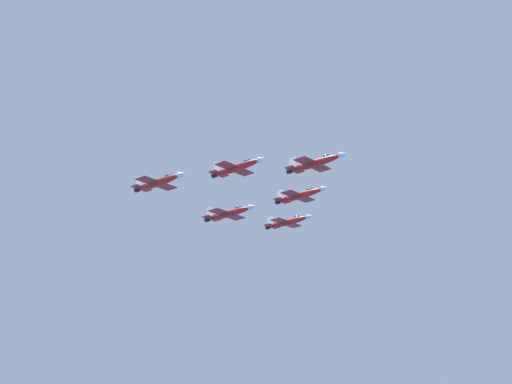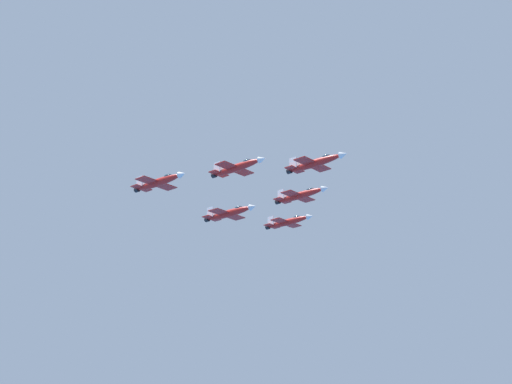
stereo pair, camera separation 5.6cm
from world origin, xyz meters
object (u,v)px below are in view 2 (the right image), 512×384
at_px(jet_left_wingman, 300,195).
at_px(jet_slot_rear, 229,213).
at_px(jet_left_outer, 288,222).
at_px(jet_right_wingman, 237,167).
at_px(jet_right_outer, 159,182).
at_px(jet_lead, 315,163).

distance_m(jet_left_wingman, jet_slot_rear, 17.89).
bearing_deg(jet_left_wingman, jet_left_outer, 139.71).
distance_m(jet_right_wingman, jet_right_outer, 17.64).
xyz_separation_m(jet_left_wingman, jet_left_outer, (-17.23, -1.89, -1.43)).
bearing_deg(jet_left_wingman, jet_lead, -40.29).
bearing_deg(jet_left_outer, jet_lead, -40.61).
distance_m(jet_lead, jet_right_wingman, 17.35).
relative_size(jet_left_wingman, jet_left_outer, 1.02).
distance_m(jet_left_wingman, jet_left_outer, 17.39).
height_order(jet_left_outer, jet_right_outer, jet_left_outer).
relative_size(jet_lead, jet_slot_rear, 0.99).
distance_m(jet_lead, jet_right_outer, 34.91).
xyz_separation_m(jet_lead, jet_left_outer, (-34.45, -3.78, -2.91)).
bearing_deg(jet_slot_rear, jet_left_wingman, 39.37).
relative_size(jet_left_outer, jet_right_outer, 0.97).
relative_size(jet_lead, jet_left_wingman, 1.02).
height_order(jet_lead, jet_left_outer, jet_lead).
height_order(jet_lead, jet_right_outer, jet_lead).
xyz_separation_m(jet_lead, jet_right_wingman, (-0.91, -17.31, -0.85)).
relative_size(jet_lead, jet_right_wingman, 1.03).
bearing_deg(jet_lead, jet_slot_rear, 179.37).
xyz_separation_m(jet_left_wingman, jet_right_wingman, (16.32, -15.42, 0.64)).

